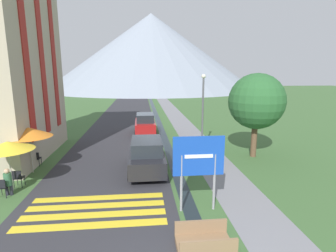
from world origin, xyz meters
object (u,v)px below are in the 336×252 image
Objects in this scene: cafe_chair_near_left at (18,177)px; tree_by_path at (257,102)px; cafe_umbrella_front_yellow at (8,146)px; person_seated_near at (8,181)px; cafe_umbrella_middle_orange at (29,132)px; cafe_chair_far_right at (36,158)px; footbridge at (204,242)px; road_sign at (198,162)px; streetlamp at (203,107)px; parked_car_near at (147,155)px; person_seated_far at (13,166)px; cafe_chair_nearest at (2,186)px; parked_car_far at (145,124)px.

tree_by_path reaches higher than cafe_chair_near_left.
tree_by_path is (13.02, 3.71, 1.42)m from cafe_umbrella_front_yellow.
cafe_umbrella_middle_orange is at bearing 91.05° from person_seated_near.
cafe_chair_far_right is 2.89m from cafe_chair_near_left.
person_seated_near is at bearing 150.22° from footbridge.
cafe_umbrella_middle_orange is (-8.01, 4.79, 0.27)m from road_sign.
person_seated_near is 0.24× the size of streetlamp.
person_seated_near is (-7.69, 4.40, 0.45)m from footbridge.
streetlamp is at bearing 26.05° from cafe_umbrella_front_yellow.
footbridge is 2.00× the size of cafe_chair_far_right.
cafe_umbrella_front_yellow is at bearing 98.53° from person_seated_near.
parked_car_near is 6.50m from person_seated_near.
parked_car_near is at bearing 3.61° from person_seated_far.
person_seated_far is at bearing -170.23° from tree_by_path.
person_seated_far is at bearing 76.74° from cafe_chair_nearest.
streetlamp is (3.76, 3.05, 2.18)m from parked_car_near.
person_seated_near is at bearing 165.31° from road_sign.
parked_car_far is 0.73× the size of tree_by_path.
cafe_chair_near_left is at bearing -57.57° from person_seated_far.
parked_car_far is 4.56× the size of cafe_chair_near_left.
cafe_umbrella_front_yellow is at bearing -95.11° from cafe_chair_far_right.
cafe_chair_near_left is 0.69× the size of person_seated_far.
cafe_chair_far_right and cafe_chair_near_left have the same top height.
person_seated_far is 11.27m from streetlamp.
cafe_chair_near_left is 0.82m from person_seated_near.
person_seated_near is (-6.15, -11.20, -0.23)m from parked_car_far.
parked_car_far is 3.16× the size of person_seated_near.
person_seated_far is (-8.30, 6.25, 0.46)m from footbridge.
parked_car_far is at bearing 97.79° from road_sign.
cafe_umbrella_middle_orange reaches higher than cafe_chair_far_right.
cafe_chair_nearest reaches higher than footbridge.
footbridge is at bearing -84.37° from parked_car_far.
person_seated_near is at bearing -94.31° from cafe_chair_far_right.
tree_by_path is at bearing 51.50° from road_sign.
cafe_chair_far_right is at bearing -177.80° from tree_by_path.
parked_car_near reaches higher than cafe_chair_nearest.
person_seated_near is 0.23× the size of tree_by_path.
parked_car_far is at bearing 89.61° from parked_car_near.
parked_car_near is (-1.60, 6.67, 0.68)m from footbridge.
footbridge is at bearing -76.51° from parked_car_near.
streetlamp is at bearing 3.43° from cafe_chair_nearest.
streetlamp reaches higher than parked_car_far.
cafe_chair_nearest is at bearing -101.73° from cafe_chair_near_left.
cafe_umbrella_front_yellow is 11.08m from streetlamp.
parked_car_far reaches higher than footbridge.
cafe_chair_nearest is 0.37× the size of cafe_umbrella_front_yellow.
streetlamp is at bearing 14.84° from cafe_umbrella_middle_orange.
cafe_umbrella_middle_orange is at bearing 62.24° from cafe_chair_nearest.
parked_car_near is 1.12× the size of parked_car_far.
cafe_umbrella_front_yellow is 1.89× the size of person_seated_near.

